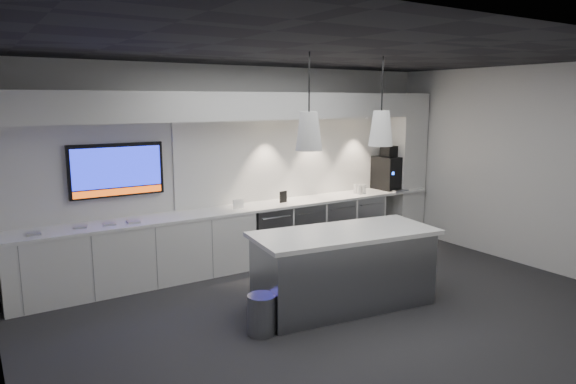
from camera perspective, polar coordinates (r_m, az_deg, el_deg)
floor at (r=6.32m, az=5.72°, el=-13.03°), size 7.00×7.00×0.00m
ceiling at (r=5.84m, az=6.26°, el=15.16°), size 7.00×7.00×0.00m
wall_back at (r=7.99m, az=-5.22°, el=3.04°), size 7.00×0.00×7.00m
wall_front at (r=4.27m, az=27.28°, el=-4.34°), size 7.00×0.00×7.00m
wall_right at (r=8.51m, az=24.84°, el=2.57°), size 0.00×7.00×7.00m
back_counter at (r=7.81m, az=-4.05°, el=-1.73°), size 6.80×0.65×0.04m
left_base_cabinets at (r=7.28m, az=-16.30°, el=-6.66°), size 3.30×0.63×0.86m
fridge_unit_a at (r=8.03m, az=-2.44°, el=-4.71°), size 0.60×0.61×0.85m
fridge_unit_b at (r=8.35m, az=1.32°, el=-4.12°), size 0.60×0.61×0.85m
fridge_unit_c at (r=8.71m, az=4.78°, el=-3.55°), size 0.60×0.61×0.85m
fridge_unit_d at (r=9.09m, az=7.95°, el=-3.03°), size 0.60×0.61×0.85m
backsplash at (r=8.58m, az=2.00°, el=3.90°), size 4.60×0.03×1.30m
soffit at (r=7.66m, az=-4.29°, el=9.50°), size 6.90×0.60×0.40m
column at (r=9.67m, az=12.79°, el=2.88°), size 0.55×0.55×2.60m
wall_tv at (r=7.27m, az=-18.48°, el=2.32°), size 1.25×0.07×0.72m
island at (r=6.32m, az=6.22°, el=-8.45°), size 2.33×1.24×0.94m
bin at (r=5.67m, az=-2.93°, el=-13.43°), size 0.36×0.36×0.44m
coffee_machine at (r=9.41m, az=11.12°, el=2.27°), size 0.45×0.62×0.78m
sign_black at (r=8.05m, az=-0.53°, el=-0.54°), size 0.14×0.04×0.18m
sign_white at (r=7.62m, az=-5.55°, el=-1.35°), size 0.18×0.04×0.14m
cup_cluster at (r=8.92m, az=7.99°, el=0.32°), size 0.18×0.18×0.15m
tray_a at (r=6.87m, az=-26.41°, el=-4.15°), size 0.17×0.17×0.02m
tray_b at (r=7.00m, az=-22.05°, el=-3.57°), size 0.20×0.20×0.02m
tray_c at (r=7.04m, az=-19.22°, el=-3.33°), size 0.18×0.18×0.02m
tray_d at (r=7.05m, az=-16.80°, el=-3.17°), size 0.18×0.18×0.02m
pendant_left at (r=5.68m, az=2.33°, el=6.79°), size 0.30×0.30×1.12m
pendant_right at (r=6.34m, az=10.29°, el=6.99°), size 0.30×0.30×1.12m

